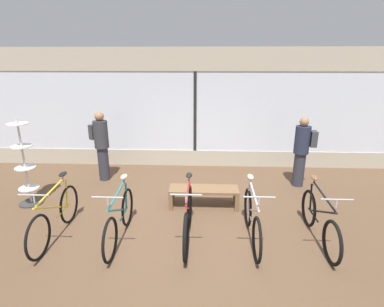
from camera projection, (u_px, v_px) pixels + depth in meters
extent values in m
plane|color=brown|center=(188.00, 231.00, 5.31)|extent=(24.00, 24.00, 0.00)
cube|color=#B2A893|center=(195.00, 158.00, 8.48)|extent=(12.00, 0.08, 0.45)
cube|color=silver|center=(195.00, 112.00, 8.08)|extent=(12.00, 0.04, 2.15)
cube|color=#B2A893|center=(195.00, 59.00, 7.66)|extent=(12.00, 0.08, 0.60)
cube|color=black|center=(195.00, 112.00, 8.06)|extent=(0.08, 0.02, 2.15)
torus|color=black|center=(69.00, 204.00, 5.52)|extent=(0.04, 0.70, 0.70)
torus|color=black|center=(38.00, 237.00, 4.51)|extent=(0.04, 0.70, 0.70)
cylinder|color=gold|center=(52.00, 207.00, 4.90)|extent=(0.03, 1.00, 0.51)
cylinder|color=gold|center=(67.00, 193.00, 5.41)|extent=(0.03, 0.11, 0.49)
cylinder|color=gold|center=(51.00, 191.00, 4.85)|extent=(0.03, 0.93, 0.10)
cylinder|color=gold|center=(63.00, 211.00, 5.29)|extent=(0.03, 0.48, 0.03)
cylinder|color=#B2B2B7|center=(63.00, 178.00, 5.28)|extent=(0.02, 0.02, 0.14)
ellipsoid|color=black|center=(63.00, 174.00, 5.25)|extent=(0.11, 0.22, 0.06)
cylinder|color=#B2B2B7|center=(34.00, 199.00, 4.38)|extent=(0.02, 0.02, 0.12)
cylinder|color=#ADADB2|center=(33.00, 195.00, 4.36)|extent=(0.46, 0.02, 0.02)
torus|color=black|center=(127.00, 207.00, 5.43)|extent=(0.04, 0.68, 0.68)
torus|color=black|center=(110.00, 240.00, 4.45)|extent=(0.04, 0.68, 0.68)
cylinder|color=#1E7A7F|center=(118.00, 210.00, 4.83)|extent=(0.03, 0.97, 0.51)
cylinder|color=#1E7A7F|center=(126.00, 196.00, 5.32)|extent=(0.03, 0.11, 0.49)
cylinder|color=#1E7A7F|center=(117.00, 194.00, 4.78)|extent=(0.03, 0.89, 0.10)
cylinder|color=#1E7A7F|center=(124.00, 213.00, 5.21)|extent=(0.03, 0.47, 0.03)
cylinder|color=#B2B2B7|center=(124.00, 181.00, 5.19)|extent=(0.02, 0.02, 0.14)
ellipsoid|color=#B2A893|center=(124.00, 177.00, 5.17)|extent=(0.11, 0.22, 0.06)
cylinder|color=#B2B2B7|center=(108.00, 201.00, 4.32)|extent=(0.02, 0.02, 0.12)
cylinder|color=#ADADB2|center=(107.00, 197.00, 4.30)|extent=(0.46, 0.02, 0.02)
torus|color=black|center=(189.00, 206.00, 5.42)|extent=(0.06, 0.74, 0.74)
torus|color=black|center=(186.00, 237.00, 4.47)|extent=(0.06, 0.74, 0.74)
cylinder|color=red|center=(188.00, 208.00, 4.83)|extent=(0.03, 0.93, 0.51)
cylinder|color=red|center=(189.00, 195.00, 5.30)|extent=(0.03, 0.11, 0.49)
cylinder|color=red|center=(188.00, 192.00, 4.77)|extent=(0.03, 0.86, 0.10)
cylinder|color=red|center=(189.00, 212.00, 5.20)|extent=(0.03, 0.45, 0.03)
cylinder|color=#B2B2B7|center=(189.00, 179.00, 5.17)|extent=(0.02, 0.02, 0.14)
ellipsoid|color=black|center=(189.00, 175.00, 5.15)|extent=(0.11, 0.22, 0.06)
cylinder|color=#B2B2B7|center=(186.00, 199.00, 4.34)|extent=(0.02, 0.02, 0.12)
cylinder|color=#ADADB2|center=(186.00, 195.00, 4.32)|extent=(0.46, 0.02, 0.02)
torus|color=black|center=(248.00, 207.00, 5.41)|extent=(0.05, 0.69, 0.69)
torus|color=black|center=(257.00, 240.00, 4.45)|extent=(0.05, 0.69, 0.69)
cylinder|color=#BCBCC1|center=(253.00, 210.00, 4.82)|extent=(0.03, 0.95, 0.51)
cylinder|color=#BCBCC1|center=(249.00, 196.00, 5.30)|extent=(0.03, 0.11, 0.49)
cylinder|color=#BCBCC1|center=(254.00, 194.00, 4.76)|extent=(0.03, 0.88, 0.10)
cylinder|color=#BCBCC1|center=(250.00, 214.00, 5.20)|extent=(0.03, 0.46, 0.03)
cylinder|color=#B2B2B7|center=(250.00, 181.00, 5.17)|extent=(0.02, 0.02, 0.14)
ellipsoid|color=#B2A893|center=(251.00, 177.00, 5.14)|extent=(0.11, 0.22, 0.06)
cylinder|color=#B2B2B7|center=(259.00, 201.00, 4.32)|extent=(0.02, 0.02, 0.12)
cylinder|color=#ADADB2|center=(259.00, 197.00, 4.30)|extent=(0.46, 0.02, 0.02)
torus|color=black|center=(309.00, 208.00, 5.41)|extent=(0.05, 0.67, 0.67)
torus|color=black|center=(332.00, 243.00, 4.40)|extent=(0.05, 0.67, 0.67)
cylinder|color=black|center=(322.00, 212.00, 4.80)|extent=(0.03, 0.99, 0.51)
cylinder|color=black|center=(311.00, 197.00, 5.30)|extent=(0.03, 0.11, 0.49)
cylinder|color=black|center=(324.00, 195.00, 4.74)|extent=(0.03, 0.92, 0.10)
cylinder|color=black|center=(313.00, 215.00, 5.18)|extent=(0.03, 0.48, 0.03)
cylinder|color=#B2B2B7|center=(314.00, 182.00, 5.17)|extent=(0.02, 0.02, 0.14)
ellipsoid|color=brown|center=(314.00, 178.00, 5.14)|extent=(0.11, 0.22, 0.06)
cylinder|color=#B2B2B7|center=(336.00, 203.00, 4.27)|extent=(0.02, 0.02, 0.12)
cylinder|color=#ADADB2|center=(337.00, 200.00, 4.26)|extent=(0.46, 0.02, 0.02)
cylinder|color=#333333|center=(32.00, 203.00, 6.32)|extent=(0.48, 0.48, 0.03)
cylinder|color=silver|center=(25.00, 163.00, 6.04)|extent=(0.04, 0.04, 1.81)
cylinder|color=white|center=(29.00, 188.00, 6.21)|extent=(0.40, 0.40, 0.02)
cylinder|color=white|center=(25.00, 168.00, 6.07)|extent=(0.40, 0.40, 0.02)
cylinder|color=white|center=(21.00, 146.00, 5.94)|extent=(0.40, 0.40, 0.02)
cylinder|color=white|center=(17.00, 124.00, 5.80)|extent=(0.40, 0.40, 0.02)
cube|color=brown|center=(204.00, 189.00, 6.07)|extent=(1.40, 0.44, 0.05)
cube|color=brown|center=(171.00, 202.00, 5.99)|extent=(0.08, 0.08, 0.36)
cube|color=brown|center=(237.00, 203.00, 5.93)|extent=(0.08, 0.08, 0.36)
cube|color=brown|center=(173.00, 194.00, 6.33)|extent=(0.08, 0.08, 0.36)
cube|color=brown|center=(235.00, 195.00, 6.28)|extent=(0.08, 0.08, 0.36)
cylinder|color=#2D2D38|center=(299.00, 169.00, 7.10)|extent=(0.27, 0.27, 0.81)
cylinder|color=#23283D|center=(302.00, 140.00, 6.87)|extent=(0.36, 0.36, 0.64)
sphere|color=#9E7051|center=(304.00, 122.00, 6.75)|extent=(0.21, 0.21, 0.21)
cube|color=#38383D|center=(313.00, 139.00, 6.84)|extent=(0.15, 0.25, 0.36)
cylinder|color=#2D2D38|center=(104.00, 164.00, 7.44)|extent=(0.36, 0.36, 0.84)
cylinder|color=#333338|center=(101.00, 134.00, 7.21)|extent=(0.47, 0.47, 0.66)
sphere|color=#9E7051|center=(99.00, 116.00, 7.08)|extent=(0.22, 0.22, 0.22)
cube|color=#38383D|center=(94.00, 132.00, 7.33)|extent=(0.24, 0.28, 0.36)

